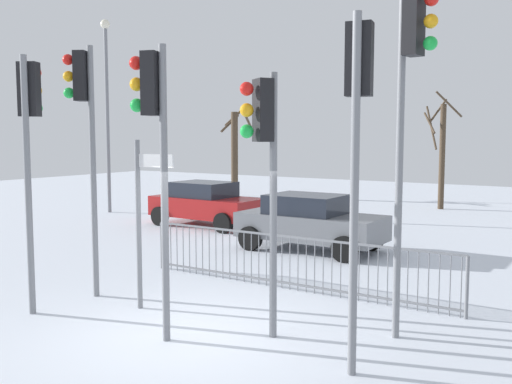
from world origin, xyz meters
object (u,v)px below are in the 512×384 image
at_px(car_grey_near, 310,221).
at_px(traffic_light_foreground_left, 264,145).
at_px(traffic_light_mid_right, 358,113).
at_px(bare_tree_right, 235,151).
at_px(traffic_light_rear_right, 30,126).
at_px(car_red_trailing, 206,203).
at_px(traffic_light_mid_left, 84,115).
at_px(direction_sign_post, 141,215).
at_px(street_lamp, 107,97).
at_px(bare_tree_centre, 441,151).
at_px(traffic_light_rear_left, 154,126).
at_px(traffic_light_foreground_right, 410,84).

bearing_deg(car_grey_near, traffic_light_foreground_left, -67.81).
relative_size(traffic_light_foreground_left, traffic_light_mid_right, 0.87).
bearing_deg(traffic_light_foreground_left, bare_tree_right, -17.82).
height_order(traffic_light_rear_right, car_red_trailing, traffic_light_rear_right).
bearing_deg(traffic_light_mid_left, bare_tree_right, -1.94).
height_order(traffic_light_mid_left, direction_sign_post, traffic_light_mid_left).
xyz_separation_m(direction_sign_post, street_lamp, (-10.20, 8.69, 2.84)).
bearing_deg(traffic_light_mid_right, bare_tree_centre, 90.53).
distance_m(car_red_trailing, bare_tree_centre, 10.38).
distance_m(traffic_light_foreground_left, car_grey_near, 7.12).
distance_m(traffic_light_mid_left, traffic_light_mid_right, 5.63).
relative_size(traffic_light_rear_left, bare_tree_right, 0.94).
bearing_deg(bare_tree_right, direction_sign_post, -59.85).
height_order(traffic_light_rear_right, street_lamp, street_lamp).
bearing_deg(bare_tree_centre, traffic_light_mid_left, -96.38).
relative_size(traffic_light_foreground_right, car_grey_near, 1.35).
xyz_separation_m(traffic_light_foreground_right, bare_tree_centre, (-3.90, 15.81, -1.37)).
xyz_separation_m(street_lamp, bare_tree_right, (0.80, 7.49, -2.22)).
bearing_deg(traffic_light_rear_right, direction_sign_post, 9.27).
height_order(traffic_light_foreground_right, car_grey_near, traffic_light_foreground_right).
bearing_deg(traffic_light_foreground_right, street_lamp, -112.47).
height_order(traffic_light_rear_right, direction_sign_post, traffic_light_rear_right).
distance_m(traffic_light_foreground_left, bare_tree_right, 20.21).
bearing_deg(street_lamp, car_grey_near, -13.71).
bearing_deg(traffic_light_mid_right, traffic_light_rear_left, 178.77).
height_order(car_red_trailing, bare_tree_right, bare_tree_right).
relative_size(traffic_light_rear_right, traffic_light_rear_left, 1.01).
xyz_separation_m(traffic_light_foreground_right, car_red_trailing, (-9.20, 7.04, -2.98)).
bearing_deg(traffic_light_rear_left, bare_tree_centre, -13.27).
height_order(car_grey_near, street_lamp, street_lamp).
distance_m(traffic_light_foreground_left, bare_tree_centre, 17.04).
relative_size(traffic_light_foreground_left, direction_sign_post, 1.33).
bearing_deg(car_red_trailing, car_grey_near, -18.86).
relative_size(traffic_light_mid_right, bare_tree_right, 0.98).
height_order(traffic_light_rear_left, traffic_light_foreground_left, traffic_light_rear_left).
height_order(traffic_light_foreground_right, bare_tree_centre, traffic_light_foreground_right).
bearing_deg(direction_sign_post, traffic_light_rear_left, -43.82).
bearing_deg(street_lamp, bare_tree_centre, 37.31).
distance_m(direction_sign_post, car_red_trailing, 9.43).
bearing_deg(bare_tree_right, traffic_light_foreground_left, -53.70).
xyz_separation_m(traffic_light_foreground_left, traffic_light_mid_right, (1.61, -0.37, 0.42)).
distance_m(direction_sign_post, bare_tree_centre, 16.82).
bearing_deg(direction_sign_post, car_grey_near, 84.60).
xyz_separation_m(car_red_trailing, bare_tree_centre, (5.30, 8.77, 1.61)).
relative_size(car_grey_near, street_lamp, 0.51).
xyz_separation_m(traffic_light_rear_right, street_lamp, (-8.75, 9.79, 1.32)).
relative_size(traffic_light_rear_right, car_grey_near, 1.14).
bearing_deg(traffic_light_mid_right, traffic_light_foreground_right, 72.03).
height_order(traffic_light_rear_right, bare_tree_centre, bare_tree_centre).
relative_size(traffic_light_mid_left, street_lamp, 0.62).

